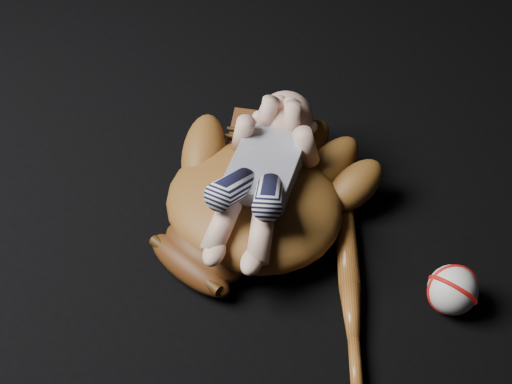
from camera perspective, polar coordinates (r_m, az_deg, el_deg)
baseball_glove at (r=1.40m, az=-0.15°, el=-0.47°), size 0.56×0.59×0.15m
newborn_baby at (r=1.36m, az=0.30°, el=1.31°), size 0.21×0.41×0.16m
baseball_bat at (r=1.33m, az=6.89°, el=-7.67°), size 0.17×0.39×0.04m
baseball at (r=1.35m, az=14.12°, el=-6.92°), size 0.09×0.09×0.08m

